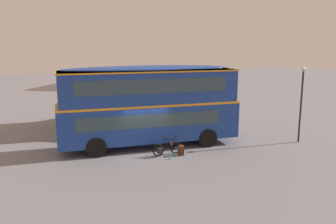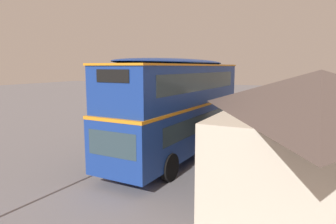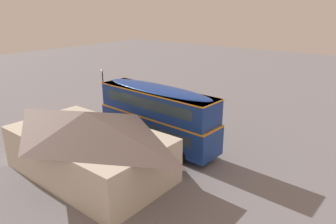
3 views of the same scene
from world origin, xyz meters
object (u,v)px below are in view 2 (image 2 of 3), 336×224
object	(u,v)px
backpack_on_ground	(129,150)
water_bottle_green_metal	(133,151)
double_decker_bus	(180,103)
touring_bicycle	(142,145)
water_bottle_blue_sports	(130,148)

from	to	relation	value
backpack_on_ground	water_bottle_green_metal	size ratio (longest dim) A/B	2.40
double_decker_bus	touring_bicycle	bearing A→B (deg)	-80.81
double_decker_bus	backpack_on_ground	distance (m)	3.43
touring_bicycle	water_bottle_blue_sports	size ratio (longest dim) A/B	7.15
double_decker_bus	backpack_on_ground	world-z (taller)	double_decker_bus
water_bottle_green_metal	water_bottle_blue_sports	size ratio (longest dim) A/B	0.99
backpack_on_ground	water_bottle_green_metal	distance (m)	0.50
double_decker_bus	water_bottle_blue_sports	distance (m)	3.72
double_decker_bus	water_bottle_green_metal	bearing A→B (deg)	-75.36
touring_bicycle	water_bottle_blue_sports	distance (m)	0.78
touring_bicycle	backpack_on_ground	distance (m)	0.79
touring_bicycle	water_bottle_green_metal	distance (m)	0.50
double_decker_bus	water_bottle_green_metal	world-z (taller)	double_decker_bus
water_bottle_green_metal	double_decker_bus	bearing A→B (deg)	104.64
double_decker_bus	backpack_on_ground	size ratio (longest dim) A/B	18.12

